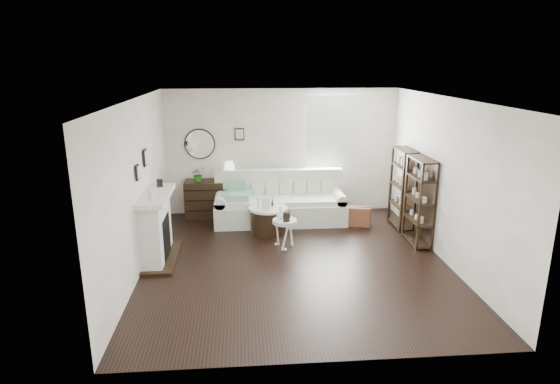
{
  "coord_description": "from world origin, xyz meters",
  "views": [
    {
      "loc": [
        -0.85,
        -7.22,
        3.27
      ],
      "look_at": [
        -0.19,
        0.8,
        0.99
      ],
      "focal_mm": 30.0,
      "sensor_mm": 36.0,
      "label": 1
    }
  ],
  "objects": [
    {
      "name": "quilt",
      "position": [
        -0.98,
        1.95,
        0.61
      ],
      "size": [
        0.62,
        0.53,
        0.14
      ],
      "primitive_type": "cube",
      "rotation": [
        0.0,
        0.0,
        -0.16
      ],
      "color": "#268B69",
      "rests_on": "sofa"
    },
    {
      "name": "shelf_unit_far",
      "position": [
        2.33,
        1.55,
        0.8
      ],
      "size": [
        0.3,
        0.8,
        1.6
      ],
      "color": "black",
      "rests_on": "ground"
    },
    {
      "name": "flask_ped",
      "position": [
        -0.2,
        0.64,
        0.65
      ],
      "size": [
        0.13,
        0.13,
        0.24
      ],
      "primitive_type": null,
      "color": "silver",
      "rests_on": "pedestal_table"
    },
    {
      "name": "eiffel_ped",
      "position": [
        -0.04,
        0.65,
        0.62
      ],
      "size": [
        0.12,
        0.12,
        0.19
      ],
      "primitive_type": null,
      "rotation": [
        0.0,
        0.0,
        0.14
      ],
      "color": "black",
      "rests_on": "pedestal_table"
    },
    {
      "name": "table_lamp",
      "position": [
        -1.13,
        2.47,
        1.0
      ],
      "size": [
        0.28,
        0.28,
        0.4
      ],
      "primitive_type": null,
      "rotation": [
        0.0,
        0.0,
        0.11
      ],
      "color": "white",
      "rests_on": "dresser"
    },
    {
      "name": "shelf_unit_near",
      "position": [
        2.33,
        0.65,
        0.8
      ],
      "size": [
        0.3,
        0.8,
        1.6
      ],
      "color": "black",
      "rests_on": "ground"
    },
    {
      "name": "sofa",
      "position": [
        -0.1,
        2.08,
        0.35
      ],
      "size": [
        2.69,
        0.93,
        1.05
      ],
      "color": "beige",
      "rests_on": "ground"
    },
    {
      "name": "dresser",
      "position": [
        -1.48,
        2.47,
        0.4
      ],
      "size": [
        1.2,
        0.52,
        0.8
      ],
      "color": "black",
      "rests_on": "ground"
    },
    {
      "name": "drum_table",
      "position": [
        -0.37,
        1.4,
        0.27
      ],
      "size": [
        0.75,
        0.75,
        0.52
      ],
      "rotation": [
        0.0,
        0.0,
        -0.36
      ],
      "color": "black",
      "rests_on": "ground"
    },
    {
      "name": "card_frame_drum",
      "position": [
        -0.43,
        1.21,
        0.64
      ],
      "size": [
        0.18,
        0.11,
        0.22
      ],
      "primitive_type": "cube",
      "rotation": [
        -0.21,
        0.0,
        -0.34
      ],
      "color": "silver",
      "rests_on": "drum_table"
    },
    {
      "name": "pedestal_table",
      "position": [
        -0.13,
        0.62,
        0.48
      ],
      "size": [
        0.44,
        0.44,
        0.53
      ],
      "rotation": [
        0.0,
        0.0,
        -0.01
      ],
      "color": "white",
      "rests_on": "ground"
    },
    {
      "name": "card_frame_ped",
      "position": [
        -0.11,
        0.51,
        0.61
      ],
      "size": [
        0.12,
        0.06,
        0.15
      ],
      "primitive_type": "cube",
      "rotation": [
        -0.21,
        0.0,
        0.09
      ],
      "color": "black",
      "rests_on": "pedestal_table"
    },
    {
      "name": "potted_plant",
      "position": [
        -1.78,
        2.42,
        0.96
      ],
      "size": [
        0.35,
        0.33,
        0.32
      ],
      "primitive_type": "imported",
      "rotation": [
        0.0,
        0.0,
        0.29
      ],
      "color": "#225C1A",
      "rests_on": "dresser"
    },
    {
      "name": "suitcase",
      "position": [
        1.43,
        1.67,
        0.2
      ],
      "size": [
        0.62,
        0.34,
        0.39
      ],
      "primitive_type": "cube",
      "rotation": [
        0.0,
        0.0,
        -0.26
      ],
      "color": "brown",
      "rests_on": "ground"
    },
    {
      "name": "eiffel_drum",
      "position": [
        -0.29,
        1.45,
        0.62
      ],
      "size": [
        0.13,
        0.13,
        0.2
      ],
      "primitive_type": null,
      "rotation": [
        0.0,
        0.0,
        0.13
      ],
      "color": "black",
      "rests_on": "drum_table"
    },
    {
      "name": "fireplace",
      "position": [
        -2.32,
        0.3,
        0.54
      ],
      "size": [
        0.5,
        1.4,
        1.84
      ],
      "color": "silver",
      "rests_on": "ground"
    },
    {
      "name": "room",
      "position": [
        0.73,
        2.7,
        1.6
      ],
      "size": [
        5.5,
        5.5,
        5.5
      ],
      "color": "black",
      "rests_on": "ground"
    },
    {
      "name": "bottle_drum",
      "position": [
        -0.56,
        1.32,
        0.66
      ],
      "size": [
        0.06,
        0.06,
        0.27
      ],
      "primitive_type": "cylinder",
      "color": "silver",
      "rests_on": "drum_table"
    }
  ]
}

